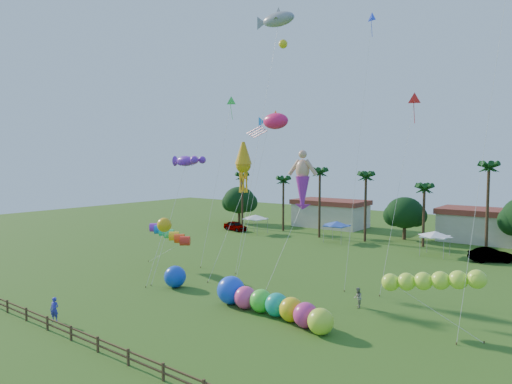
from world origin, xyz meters
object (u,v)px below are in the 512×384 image
Objects in this scene: caterpillar_inflatable at (268,303)px; blue_ball at (175,277)px; car_b at (492,255)px; spectator_a at (54,310)px; car_a at (235,226)px; spectator_b at (358,298)px.

blue_ball is at bearing -177.40° from caterpillar_inflatable.
car_b is 46.43m from spectator_a.
blue_ball is at bearing -137.51° from car_a.
spectator_b is at bearing -114.50° from car_a.
car_a is 41.54m from spectator_b.
car_a is at bearing -151.45° from spectator_b.
caterpillar_inflatable is (28.80, -30.47, 0.17)m from car_a.
spectator_b is 7.48m from caterpillar_inflatable.
spectator_a reaches higher than car_a.
spectator_a is 23.11m from spectator_b.
caterpillar_inflatable is 5.57× the size of blue_ball.
spectator_a is (17.21, -41.06, 0.10)m from car_a.
spectator_a reaches higher than spectator_b.
car_b is at bearing 79.31° from caterpillar_inflatable.
car_a is at bearing 140.72° from caterpillar_inflatable.
caterpillar_inflatable is (-4.66, -5.84, 0.16)m from spectator_b.
car_b is 32.12m from caterpillar_inflatable.
spectator_a is at bearing -91.38° from blue_ball.
car_b is 36.45m from blue_ball.
car_b is at bearing 142.83° from spectator_b.
caterpillar_inflatable reaches higher than car_a.
spectator_a is at bearing -69.76° from spectator_b.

